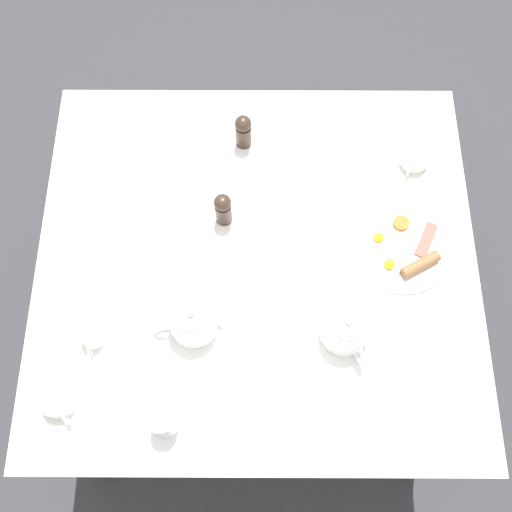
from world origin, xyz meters
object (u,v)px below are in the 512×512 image
water_glass_tall (163,422)px  salt_grinder (243,131)px  teacup_with_saucer_left (414,159)px  teapot_near (191,320)px  breakfast_plate (402,249)px  napkin_folded (116,133)px  fork_by_plate (271,191)px  teacup_with_saucer_right (58,402)px  teapot_far (345,329)px  creamer_jug (91,337)px  knife_by_plate (326,137)px  pepper_grinder (222,209)px

water_glass_tall → salt_grinder: 0.81m
teacup_with_saucer_left → teapot_near: bearing=-51.5°
breakfast_plate → napkin_folded: 0.88m
breakfast_plate → fork_by_plate: bearing=-116.9°
teacup_with_saucer_right → water_glass_tall: bearing=79.5°
teapot_far → creamer_jug: teapot_far is taller
knife_by_plate → creamer_jug: bearing=-45.4°
teacup_with_saucer_right → pepper_grinder: bearing=142.6°
water_glass_tall → creamer_jug: size_ratio=1.32×
teapot_far → salt_grinder: bearing=0.9°
fork_by_plate → pepper_grinder: bearing=-57.1°
teapot_far → knife_by_plate: size_ratio=0.92×
teapot_near → water_glass_tall: (0.25, -0.06, 0.00)m
fork_by_plate → teapot_near: bearing=-27.3°
teacup_with_saucer_right → water_glass_tall: (0.05, 0.26, 0.03)m
breakfast_plate → teapot_near: teapot_near is taller
pepper_grinder → teacup_with_saucer_left: bearing=108.3°
breakfast_plate → water_glass_tall: 0.76m
teapot_near → napkin_folded: teapot_near is taller
teapot_near → pepper_grinder: 0.31m
fork_by_plate → teapot_far: bearing=24.0°
salt_grinder → knife_by_plate: bearing=94.3°
pepper_grinder → fork_by_plate: 0.17m
teacup_with_saucer_left → water_glass_tall: bearing=-42.3°
teacup_with_saucer_right → salt_grinder: bearing=149.8°
napkin_folded → fork_by_plate: size_ratio=1.07×
creamer_jug → knife_by_plate: creamer_jug is taller
teapot_near → knife_by_plate: 0.67m
teapot_far → knife_by_plate: teapot_far is taller
pepper_grinder → salt_grinder: size_ratio=1.00×
water_glass_tall → creamer_jug: (-0.21, -0.20, -0.02)m
breakfast_plate → pepper_grinder: bearing=-101.0°
teacup_with_saucer_right → teacup_with_saucer_left: bearing=126.4°
water_glass_tall → napkin_folded: (-0.82, -0.19, -0.05)m
creamer_jug → knife_by_plate: bearing=134.6°
knife_by_plate → breakfast_plate: bearing=27.9°
breakfast_plate → teapot_near: (0.21, -0.55, 0.04)m
teacup_with_saucer_right → creamer_jug: 0.17m
pepper_grinder → fork_by_plate: size_ratio=0.71×
teapot_near → teapot_far: (0.02, 0.38, 0.00)m
teapot_far → fork_by_plate: bearing=0.2°
breakfast_plate → water_glass_tall: (0.46, -0.61, 0.04)m
teapot_near → napkin_folded: (-0.58, -0.25, -0.04)m
teapot_far → teacup_with_saucer_left: size_ratio=1.50×
teacup_with_saucer_left → pepper_grinder: bearing=-71.7°
teapot_far → breakfast_plate: bearing=-59.9°
teapot_far → water_glass_tall: (0.23, -0.44, 0.00)m
teacup_with_saucer_right → fork_by_plate: (-0.59, 0.51, -0.03)m
creamer_jug → salt_grinder: (-0.59, 0.37, 0.03)m
creamer_jug → fork_by_plate: creamer_jug is taller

